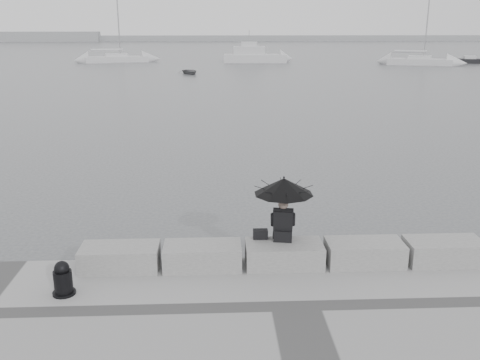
{
  "coord_description": "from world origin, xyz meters",
  "views": [
    {
      "loc": [
        -1.39,
        -10.64,
        5.41
      ],
      "look_at": [
        -0.76,
        3.0,
        1.37
      ],
      "focal_mm": 40.0,
      "sensor_mm": 36.0,
      "label": 1
    }
  ],
  "objects_px": {
    "mooring_bollard": "(63,281)",
    "dinghy": "(190,72)",
    "seated_person": "(284,194)",
    "sailboat_left": "(117,58)",
    "small_motorboat": "(475,61)",
    "motor_cruiser": "(255,56)",
    "sailboat_right": "(419,61)"
  },
  "relations": [
    {
      "from": "small_motorboat",
      "to": "dinghy",
      "type": "distance_m",
      "value": 40.79
    },
    {
      "from": "sailboat_left",
      "to": "small_motorboat",
      "type": "xyz_separation_m",
      "value": [
        49.41,
        -4.36,
        -0.19
      ]
    },
    {
      "from": "motor_cruiser",
      "to": "dinghy",
      "type": "bearing_deg",
      "value": -113.97
    },
    {
      "from": "mooring_bollard",
      "to": "dinghy",
      "type": "xyz_separation_m",
      "value": [
        0.11,
        50.21,
        -0.54
      ]
    },
    {
      "from": "sailboat_left",
      "to": "small_motorboat",
      "type": "relative_size",
      "value": 2.52
    },
    {
      "from": "sailboat_left",
      "to": "dinghy",
      "type": "bearing_deg",
      "value": -73.7
    },
    {
      "from": "seated_person",
      "to": "sailboat_left",
      "type": "xyz_separation_m",
      "value": [
        -15.19,
        67.17,
        -1.51
      ]
    },
    {
      "from": "seated_person",
      "to": "dinghy",
      "type": "bearing_deg",
      "value": 104.69
    },
    {
      "from": "sailboat_left",
      "to": "mooring_bollard",
      "type": "bearing_deg",
      "value": -95.86
    },
    {
      "from": "mooring_bollard",
      "to": "small_motorboat",
      "type": "distance_m",
      "value": 74.73
    },
    {
      "from": "seated_person",
      "to": "motor_cruiser",
      "type": "distance_m",
      "value": 66.08
    },
    {
      "from": "motor_cruiser",
      "to": "seated_person",
      "type": "bearing_deg",
      "value": -91.32
    },
    {
      "from": "mooring_bollard",
      "to": "small_motorboat",
      "type": "xyz_separation_m",
      "value": [
        38.47,
        64.06,
        -0.47
      ]
    },
    {
      "from": "mooring_bollard",
      "to": "small_motorboat",
      "type": "relative_size",
      "value": 0.13
    },
    {
      "from": "sailboat_left",
      "to": "motor_cruiser",
      "type": "distance_m",
      "value": 19.5
    },
    {
      "from": "motor_cruiser",
      "to": "small_motorboat",
      "type": "bearing_deg",
      "value": -3.57
    },
    {
      "from": "sailboat_left",
      "to": "small_motorboat",
      "type": "height_order",
      "value": "sailboat_left"
    },
    {
      "from": "dinghy",
      "to": "mooring_bollard",
      "type": "bearing_deg",
      "value": -115.7
    },
    {
      "from": "dinghy",
      "to": "sailboat_right",
      "type": "bearing_deg",
      "value": -4.69
    },
    {
      "from": "seated_person",
      "to": "mooring_bollard",
      "type": "bearing_deg",
      "value": -153.78
    },
    {
      "from": "motor_cruiser",
      "to": "sailboat_right",
      "type": "bearing_deg",
      "value": -12.5
    },
    {
      "from": "seated_person",
      "to": "motor_cruiser",
      "type": "height_order",
      "value": "motor_cruiser"
    },
    {
      "from": "sailboat_right",
      "to": "motor_cruiser",
      "type": "xyz_separation_m",
      "value": [
        -21.28,
        5.65,
        0.38
      ]
    },
    {
      "from": "mooring_bollard",
      "to": "motor_cruiser",
      "type": "bearing_deg",
      "value": 82.77
    },
    {
      "from": "sailboat_right",
      "to": "motor_cruiser",
      "type": "height_order",
      "value": "sailboat_right"
    },
    {
      "from": "seated_person",
      "to": "motor_cruiser",
      "type": "relative_size",
      "value": 0.16
    },
    {
      "from": "dinghy",
      "to": "seated_person",
      "type": "bearing_deg",
      "value": -110.73
    },
    {
      "from": "motor_cruiser",
      "to": "mooring_bollard",
      "type": "bearing_deg",
      "value": -94.85
    },
    {
      "from": "dinghy",
      "to": "small_motorboat",
      "type": "bearing_deg",
      "value": -5.71
    },
    {
      "from": "sailboat_left",
      "to": "motor_cruiser",
      "type": "xyz_separation_m",
      "value": [
        19.45,
        -1.24,
        0.38
      ]
    },
    {
      "from": "sailboat_left",
      "to": "motor_cruiser",
      "type": "bearing_deg",
      "value": -18.58
    },
    {
      "from": "mooring_bollard",
      "to": "motor_cruiser",
      "type": "xyz_separation_m",
      "value": [
        8.52,
        67.19,
        0.11
      ]
    }
  ]
}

